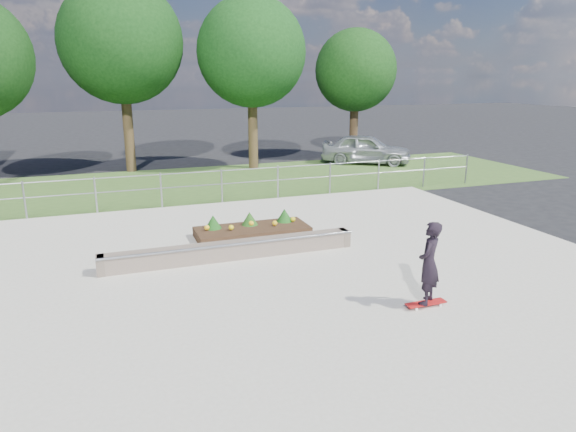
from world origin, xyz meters
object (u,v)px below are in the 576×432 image
Objects in this scene: skateboarder at (429,264)px; parked_car at (366,149)px; planter_bed at (252,229)px; grind_ledge at (232,250)px.

skateboarder is 0.38× the size of parked_car.
skateboarder is at bearing -71.17° from planter_bed.
skateboarder reaches higher than grind_ledge.
grind_ledge is 3.66× the size of skateboarder.
parked_car reaches higher than planter_bed.
planter_bed is at bearing 171.93° from parked_car.
grind_ledge is 4.73m from skateboarder.
grind_ledge is 1.82m from planter_bed.
grind_ledge is at bearing 173.25° from parked_car.
skateboarder is (1.82, -5.34, 0.67)m from planter_bed.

